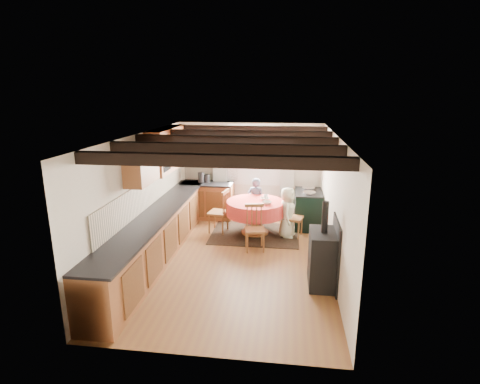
# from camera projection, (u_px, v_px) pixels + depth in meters

# --- Properties ---
(floor) EXTENTS (3.60, 5.50, 0.00)m
(floor) POSITION_uv_depth(u_px,v_px,m) (235.00, 260.00, 7.25)
(floor) COLOR brown
(floor) RESTS_ON ground
(ceiling) EXTENTS (3.60, 5.50, 0.00)m
(ceiling) POSITION_uv_depth(u_px,v_px,m) (234.00, 135.00, 6.63)
(ceiling) COLOR white
(ceiling) RESTS_ON ground
(wall_back) EXTENTS (3.60, 0.00, 2.40)m
(wall_back) POSITION_uv_depth(u_px,v_px,m) (250.00, 170.00, 9.58)
(wall_back) COLOR silver
(wall_back) RESTS_ON ground
(wall_front) EXTENTS (3.60, 0.00, 2.40)m
(wall_front) POSITION_uv_depth(u_px,v_px,m) (200.00, 268.00, 4.31)
(wall_front) COLOR silver
(wall_front) RESTS_ON ground
(wall_left) EXTENTS (0.00, 5.50, 2.40)m
(wall_left) POSITION_uv_depth(u_px,v_px,m) (141.00, 197.00, 7.17)
(wall_left) COLOR silver
(wall_left) RESTS_ON ground
(wall_right) EXTENTS (0.00, 5.50, 2.40)m
(wall_right) POSITION_uv_depth(u_px,v_px,m) (334.00, 204.00, 6.72)
(wall_right) COLOR silver
(wall_right) RESTS_ON ground
(beam_a) EXTENTS (3.60, 0.16, 0.16)m
(beam_a) POSITION_uv_depth(u_px,v_px,m) (212.00, 161.00, 4.74)
(beam_a) COLOR black
(beam_a) RESTS_ON ceiling
(beam_b) EXTENTS (3.60, 0.16, 0.16)m
(beam_b) POSITION_uv_depth(u_px,v_px,m) (225.00, 149.00, 5.70)
(beam_b) COLOR black
(beam_b) RESTS_ON ceiling
(beam_c) EXTENTS (3.60, 0.16, 0.16)m
(beam_c) POSITION_uv_depth(u_px,v_px,m) (234.00, 140.00, 6.65)
(beam_c) COLOR black
(beam_c) RESTS_ON ceiling
(beam_d) EXTENTS (3.60, 0.16, 0.16)m
(beam_d) POSITION_uv_depth(u_px,v_px,m) (241.00, 134.00, 7.61)
(beam_d) COLOR black
(beam_d) RESTS_ON ceiling
(beam_e) EXTENTS (3.60, 0.16, 0.16)m
(beam_e) POSITION_uv_depth(u_px,v_px,m) (247.00, 129.00, 8.57)
(beam_e) COLOR black
(beam_e) RESTS_ON ceiling
(splash_left) EXTENTS (0.02, 4.50, 0.55)m
(splash_left) POSITION_uv_depth(u_px,v_px,m) (148.00, 193.00, 7.45)
(splash_left) COLOR beige
(splash_left) RESTS_ON wall_left
(splash_back) EXTENTS (1.40, 0.02, 0.55)m
(splash_back) POSITION_uv_depth(u_px,v_px,m) (211.00, 170.00, 9.68)
(splash_back) COLOR beige
(splash_back) RESTS_ON wall_back
(base_cabinet_left) EXTENTS (0.60, 5.30, 0.88)m
(base_cabinet_left) POSITION_uv_depth(u_px,v_px,m) (159.00, 235.00, 7.33)
(base_cabinet_left) COLOR #95552D
(base_cabinet_left) RESTS_ON floor
(base_cabinet_back) EXTENTS (1.30, 0.60, 0.88)m
(base_cabinet_back) POSITION_uv_depth(u_px,v_px,m) (208.00, 201.00, 9.62)
(base_cabinet_back) COLOR #95552D
(base_cabinet_back) RESTS_ON floor
(worktop_left) EXTENTS (0.64, 5.30, 0.04)m
(worktop_left) POSITION_uv_depth(u_px,v_px,m) (158.00, 213.00, 7.20)
(worktop_left) COLOR black
(worktop_left) RESTS_ON base_cabinet_left
(worktop_back) EXTENTS (1.30, 0.64, 0.04)m
(worktop_back) POSITION_uv_depth(u_px,v_px,m) (207.00, 184.00, 9.48)
(worktop_back) COLOR black
(worktop_back) RESTS_ON base_cabinet_back
(wall_cabinet_glass) EXTENTS (0.34, 1.80, 0.90)m
(wall_cabinet_glass) POSITION_uv_depth(u_px,v_px,m) (167.00, 149.00, 8.10)
(wall_cabinet_glass) COLOR #95552D
(wall_cabinet_glass) RESTS_ON wall_left
(wall_cabinet_solid) EXTENTS (0.34, 0.90, 0.70)m
(wall_cabinet_solid) POSITION_uv_depth(u_px,v_px,m) (141.00, 164.00, 6.67)
(wall_cabinet_solid) COLOR #95552D
(wall_cabinet_solid) RESTS_ON wall_left
(window_frame) EXTENTS (1.34, 0.03, 1.54)m
(window_frame) POSITION_uv_depth(u_px,v_px,m) (254.00, 155.00, 9.44)
(window_frame) COLOR white
(window_frame) RESTS_ON wall_back
(window_pane) EXTENTS (1.20, 0.01, 1.40)m
(window_pane) POSITION_uv_depth(u_px,v_px,m) (254.00, 155.00, 9.45)
(window_pane) COLOR white
(window_pane) RESTS_ON wall_back
(curtain_left) EXTENTS (0.35, 0.10, 2.10)m
(curtain_left) POSITION_uv_depth(u_px,v_px,m) (220.00, 174.00, 9.60)
(curtain_left) COLOR #AFAFAF
(curtain_left) RESTS_ON wall_back
(curtain_right) EXTENTS (0.35, 0.10, 2.10)m
(curtain_right) POSITION_uv_depth(u_px,v_px,m) (287.00, 176.00, 9.39)
(curtain_right) COLOR #AFAFAF
(curtain_right) RESTS_ON wall_back
(curtain_rod) EXTENTS (2.00, 0.03, 0.03)m
(curtain_rod) POSITION_uv_depth(u_px,v_px,m) (254.00, 131.00, 9.21)
(curtain_rod) COLOR black
(curtain_rod) RESTS_ON wall_back
(wall_picture) EXTENTS (0.04, 0.50, 0.60)m
(wall_picture) POSITION_uv_depth(u_px,v_px,m) (323.00, 155.00, 8.80)
(wall_picture) COLOR gold
(wall_picture) RESTS_ON wall_right
(wall_plate) EXTENTS (0.30, 0.02, 0.30)m
(wall_plate) POSITION_uv_depth(u_px,v_px,m) (292.00, 152.00, 9.29)
(wall_plate) COLOR silver
(wall_plate) RESTS_ON wall_back
(rug) EXTENTS (1.97, 1.53, 0.01)m
(rug) POSITION_uv_depth(u_px,v_px,m) (255.00, 234.00, 8.58)
(rug) COLOR black
(rug) RESTS_ON floor
(dining_table) EXTENTS (1.29, 1.29, 0.78)m
(dining_table) POSITION_uv_depth(u_px,v_px,m) (255.00, 218.00, 8.48)
(dining_table) COLOR #F33C47
(dining_table) RESTS_ON floor
(chair_near) EXTENTS (0.48, 0.49, 0.95)m
(chair_near) POSITION_uv_depth(u_px,v_px,m) (255.00, 228.00, 7.61)
(chair_near) COLOR #975A33
(chair_near) RESTS_ON floor
(chair_left) EXTENTS (0.52, 0.50, 1.00)m
(chair_left) POSITION_uv_depth(u_px,v_px,m) (218.00, 211.00, 8.60)
(chair_left) COLOR #975A33
(chair_left) RESTS_ON floor
(chair_right) EXTENTS (0.50, 0.48, 0.93)m
(chair_right) POSITION_uv_depth(u_px,v_px,m) (294.00, 217.00, 8.34)
(chair_right) COLOR #975A33
(chair_right) RESTS_ON floor
(aga_range) EXTENTS (0.63, 0.97, 0.89)m
(aga_range) POSITION_uv_depth(u_px,v_px,m) (308.00, 209.00, 8.94)
(aga_range) COLOR black
(aga_range) RESTS_ON floor
(cast_iron_stove) EXTENTS (0.44, 0.73, 1.46)m
(cast_iron_stove) POSITION_uv_depth(u_px,v_px,m) (323.00, 244.00, 6.16)
(cast_iron_stove) COLOR black
(cast_iron_stove) RESTS_ON floor
(child_far) EXTENTS (0.48, 0.37, 1.17)m
(child_far) POSITION_uv_depth(u_px,v_px,m) (256.00, 201.00, 9.05)
(child_far) COLOR #45536A
(child_far) RESTS_ON floor
(child_right) EXTENTS (0.40, 0.58, 1.13)m
(child_right) POSITION_uv_depth(u_px,v_px,m) (287.00, 212.00, 8.28)
(child_right) COLOR beige
(child_right) RESTS_ON floor
(bowl_a) EXTENTS (0.24, 0.24, 0.05)m
(bowl_a) POSITION_uv_depth(u_px,v_px,m) (265.00, 199.00, 8.48)
(bowl_a) COLOR silver
(bowl_a) RESTS_ON dining_table
(bowl_b) EXTENTS (0.24, 0.24, 0.07)m
(bowl_b) POSITION_uv_depth(u_px,v_px,m) (267.00, 203.00, 8.15)
(bowl_b) COLOR silver
(bowl_b) RESTS_ON dining_table
(cup) EXTENTS (0.15, 0.15, 0.10)m
(cup) POSITION_uv_depth(u_px,v_px,m) (266.00, 197.00, 8.55)
(cup) COLOR silver
(cup) RESTS_ON dining_table
(canister_tall) EXTENTS (0.15, 0.15, 0.26)m
(canister_tall) POSITION_uv_depth(u_px,v_px,m) (201.00, 177.00, 9.46)
(canister_tall) COLOR #262628
(canister_tall) RESTS_ON worktop_back
(canister_wide) EXTENTS (0.17, 0.17, 0.19)m
(canister_wide) POSITION_uv_depth(u_px,v_px,m) (207.00, 178.00, 9.54)
(canister_wide) COLOR #262628
(canister_wide) RESTS_ON worktop_back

